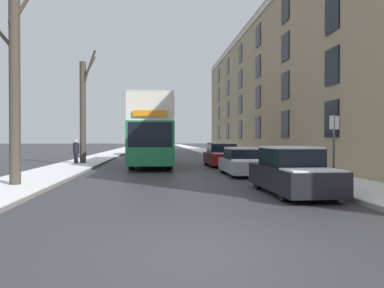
{
  "coord_description": "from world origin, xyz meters",
  "views": [
    {
      "loc": [
        -0.91,
        -5.8,
        1.76
      ],
      "look_at": [
        1.04,
        13.95,
        1.52
      ],
      "focal_mm": 35.0,
      "sensor_mm": 36.0,
      "label": 1
    }
  ],
  "objects_px": {
    "bare_tree_left_0": "(14,84)",
    "street_sign_post": "(334,149)",
    "double_decker_bus": "(151,129)",
    "parked_car_0": "(292,172)",
    "parked_car_1": "(244,162)",
    "parked_car_2": "(221,155)",
    "oncoming_van": "(140,144)",
    "bare_tree_left_1": "(83,110)",
    "pedestrian_left_sidewalk": "(76,151)"
  },
  "relations": [
    {
      "from": "bare_tree_left_0",
      "to": "street_sign_post",
      "type": "relative_size",
      "value": 3.05
    },
    {
      "from": "double_decker_bus",
      "to": "parked_car_0",
      "type": "xyz_separation_m",
      "value": [
        4.63,
        -13.72,
        -1.77
      ]
    },
    {
      "from": "parked_car_1",
      "to": "parked_car_2",
      "type": "bearing_deg",
      "value": 90.0
    },
    {
      "from": "bare_tree_left_0",
      "to": "street_sign_post",
      "type": "distance_m",
      "value": 11.26
    },
    {
      "from": "oncoming_van",
      "to": "parked_car_1",
      "type": "bearing_deg",
      "value": -75.09
    },
    {
      "from": "bare_tree_left_1",
      "to": "street_sign_post",
      "type": "bearing_deg",
      "value": -53.82
    },
    {
      "from": "oncoming_van",
      "to": "pedestrian_left_sidewalk",
      "type": "distance_m",
      "value": 15.2
    },
    {
      "from": "parked_car_2",
      "to": "bare_tree_left_0",
      "type": "bearing_deg",
      "value": -131.89
    },
    {
      "from": "bare_tree_left_0",
      "to": "double_decker_bus",
      "type": "xyz_separation_m",
      "value": [
        4.75,
        11.41,
        -1.27
      ]
    },
    {
      "from": "bare_tree_left_1",
      "to": "parked_car_0",
      "type": "xyz_separation_m",
      "value": [
        9.25,
        -14.52,
        -3.1
      ]
    },
    {
      "from": "parked_car_1",
      "to": "oncoming_van",
      "type": "bearing_deg",
      "value": 104.91
    },
    {
      "from": "parked_car_2",
      "to": "bare_tree_left_1",
      "type": "bearing_deg",
      "value": 169.23
    },
    {
      "from": "double_decker_bus",
      "to": "street_sign_post",
      "type": "bearing_deg",
      "value": -66.34
    },
    {
      "from": "bare_tree_left_1",
      "to": "parked_car_0",
      "type": "distance_m",
      "value": 17.5
    },
    {
      "from": "bare_tree_left_1",
      "to": "double_decker_bus",
      "type": "distance_m",
      "value": 4.87
    },
    {
      "from": "double_decker_bus",
      "to": "parked_car_0",
      "type": "distance_m",
      "value": 14.59
    },
    {
      "from": "parked_car_2",
      "to": "oncoming_van",
      "type": "height_order",
      "value": "oncoming_van"
    },
    {
      "from": "bare_tree_left_1",
      "to": "pedestrian_left_sidewalk",
      "type": "distance_m",
      "value": 2.9
    },
    {
      "from": "bare_tree_left_1",
      "to": "oncoming_van",
      "type": "height_order",
      "value": "bare_tree_left_1"
    },
    {
      "from": "bare_tree_left_0",
      "to": "parked_car_1",
      "type": "distance_m",
      "value": 10.7
    },
    {
      "from": "double_decker_bus",
      "to": "bare_tree_left_1",
      "type": "bearing_deg",
      "value": 170.16
    },
    {
      "from": "bare_tree_left_1",
      "to": "parked_car_0",
      "type": "height_order",
      "value": "bare_tree_left_1"
    },
    {
      "from": "parked_car_1",
      "to": "parked_car_0",
      "type": "bearing_deg",
      "value": -90.0
    },
    {
      "from": "pedestrian_left_sidewalk",
      "to": "street_sign_post",
      "type": "distance_m",
      "value": 17.93
    },
    {
      "from": "parked_car_2",
      "to": "pedestrian_left_sidewalk",
      "type": "bearing_deg",
      "value": 172.28
    },
    {
      "from": "bare_tree_left_0",
      "to": "bare_tree_left_1",
      "type": "height_order",
      "value": "bare_tree_left_0"
    },
    {
      "from": "street_sign_post",
      "to": "parked_car_1",
      "type": "bearing_deg",
      "value": 102.21
    },
    {
      "from": "parked_car_2",
      "to": "pedestrian_left_sidewalk",
      "type": "height_order",
      "value": "pedestrian_left_sidewalk"
    },
    {
      "from": "bare_tree_left_1",
      "to": "parked_car_1",
      "type": "xyz_separation_m",
      "value": [
        9.25,
        -8.11,
        -3.17
      ]
    },
    {
      "from": "bare_tree_left_1",
      "to": "street_sign_post",
      "type": "xyz_separation_m",
      "value": [
        10.65,
        -14.56,
        -2.34
      ]
    },
    {
      "from": "double_decker_bus",
      "to": "parked_car_0",
      "type": "relative_size",
      "value": 2.55
    },
    {
      "from": "parked_car_0",
      "to": "pedestrian_left_sidewalk",
      "type": "relative_size",
      "value": 2.5
    },
    {
      "from": "bare_tree_left_0",
      "to": "pedestrian_left_sidewalk",
      "type": "bearing_deg",
      "value": 91.36
    },
    {
      "from": "double_decker_bus",
      "to": "street_sign_post",
      "type": "height_order",
      "value": "double_decker_bus"
    },
    {
      "from": "bare_tree_left_0",
      "to": "double_decker_bus",
      "type": "height_order",
      "value": "bare_tree_left_0"
    },
    {
      "from": "double_decker_bus",
      "to": "pedestrian_left_sidewalk",
      "type": "distance_m",
      "value": 5.26
    },
    {
      "from": "pedestrian_left_sidewalk",
      "to": "street_sign_post",
      "type": "height_order",
      "value": "street_sign_post"
    },
    {
      "from": "parked_car_0",
      "to": "parked_car_2",
      "type": "bearing_deg",
      "value": 90.0
    },
    {
      "from": "parked_car_1",
      "to": "street_sign_post",
      "type": "bearing_deg",
      "value": -77.79
    },
    {
      "from": "parked_car_1",
      "to": "oncoming_van",
      "type": "xyz_separation_m",
      "value": [
        -5.96,
        22.4,
        0.59
      ]
    },
    {
      "from": "bare_tree_left_1",
      "to": "parked_car_1",
      "type": "relative_size",
      "value": 1.84
    },
    {
      "from": "pedestrian_left_sidewalk",
      "to": "bare_tree_left_0",
      "type": "bearing_deg",
      "value": -36.79
    },
    {
      "from": "double_decker_bus",
      "to": "oncoming_van",
      "type": "xyz_separation_m",
      "value": [
        -1.33,
        15.09,
        -1.24
      ]
    },
    {
      "from": "bare_tree_left_0",
      "to": "double_decker_bus",
      "type": "relative_size",
      "value": 0.69
    },
    {
      "from": "double_decker_bus",
      "to": "parked_car_0",
      "type": "height_order",
      "value": "double_decker_bus"
    },
    {
      "from": "parked_car_1",
      "to": "pedestrian_left_sidewalk",
      "type": "distance_m",
      "value": 12.33
    },
    {
      "from": "parked_car_0",
      "to": "pedestrian_left_sidewalk",
      "type": "bearing_deg",
      "value": 124.46
    },
    {
      "from": "bare_tree_left_1",
      "to": "pedestrian_left_sidewalk",
      "type": "bearing_deg",
      "value": -132.01
    },
    {
      "from": "parked_car_0",
      "to": "parked_car_1",
      "type": "xyz_separation_m",
      "value": [
        0.0,
        6.41,
        -0.06
      ]
    },
    {
      "from": "bare_tree_left_0",
      "to": "street_sign_post",
      "type": "height_order",
      "value": "bare_tree_left_0"
    }
  ]
}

